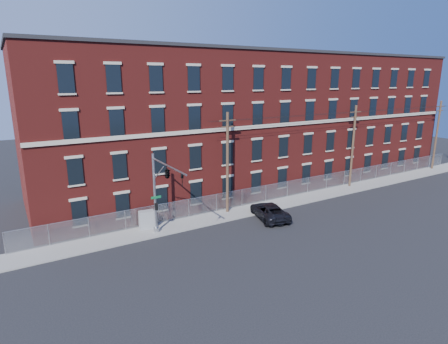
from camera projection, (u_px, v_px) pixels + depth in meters
ground at (242, 236)px, 31.88m from camera, size 140.00×140.00×0.00m
sidewalk at (305, 198)px, 42.01m from camera, size 65.00×3.00×0.12m
mill_building at (260, 119)px, 47.45m from camera, size 55.30×14.32×16.30m
chain_link_fence at (298, 187)px, 42.85m from camera, size 59.06×0.06×1.85m
traffic_signal_mast at (164, 180)px, 29.38m from camera, size 0.90×6.75×7.00m
utility_pole_near at (227, 161)px, 36.22m from camera, size 1.80×0.28×10.00m
utility_pole_mid at (353, 145)px, 45.21m from camera, size 1.80×0.28×10.00m
utility_pole_far at (437, 134)px, 54.20m from camera, size 1.80×0.28×10.00m
overhead_wires at (356, 114)px, 44.29m from camera, size 40.00×0.62×0.62m
pickup_truck at (269, 211)px, 35.82m from camera, size 3.72×5.81×1.49m
utility_cabinet at (147, 220)px, 33.08m from camera, size 1.40×0.83×1.66m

